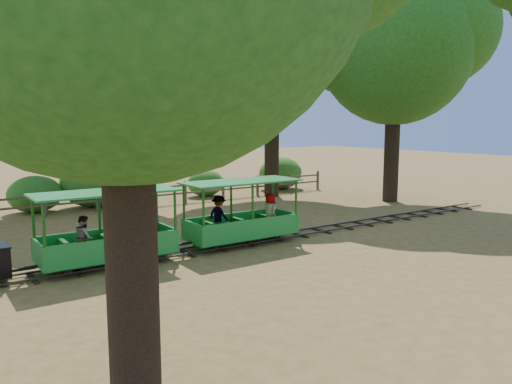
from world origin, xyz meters
TOP-DOWN VIEW (x-y plane):
  - ground at (0.00, 0.00)m, footprint 90.00×90.00m
  - track at (0.00, 0.00)m, footprint 22.00×1.00m
  - carriage_front at (-5.14, 0.04)m, footprint 3.51×1.52m
  - carriage_rear at (-1.19, 0.01)m, footprint 3.51×1.43m
  - oak_nc at (-2.03, 9.59)m, footprint 8.31×7.31m
  - oak_ne at (5.47, 7.59)m, footprint 8.48×7.46m
  - oak_e at (8.97, 3.09)m, footprint 8.49×7.48m
  - fence at (0.00, 8.00)m, footprint 18.10×0.10m
  - shrub_west at (-5.10, 9.30)m, footprint 2.15×1.66m
  - shrub_mid_w at (-2.69, 9.30)m, footprint 2.91×2.23m
  - shrub_mid_e at (2.78, 9.30)m, footprint 1.89×1.45m
  - shrub_east at (7.44, 9.30)m, footprint 2.54×1.95m

SIDE VIEW (x-z plane):
  - ground at x=0.00m, z-range 0.00..0.00m
  - track at x=0.00m, z-range 0.02..0.12m
  - fence at x=0.00m, z-range 0.08..1.08m
  - shrub_mid_e at x=2.78m, z-range 0.00..1.31m
  - shrub_west at x=-5.10m, z-range 0.00..1.49m
  - carriage_rear at x=-1.19m, z-range -0.14..1.69m
  - carriage_front at x=-5.14m, z-range -0.13..1.70m
  - shrub_east at x=7.44m, z-range 0.00..1.76m
  - shrub_mid_w at x=-2.69m, z-range 0.00..2.01m
  - oak_e at x=8.97m, z-range 2.09..12.38m
  - oak_nc at x=-2.03m, z-range 2.34..13.00m
  - oak_ne at x=5.47m, z-range 2.35..13.14m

